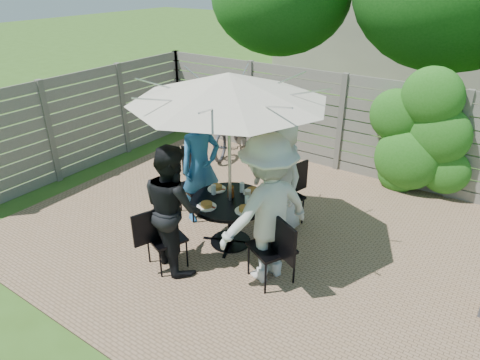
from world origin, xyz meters
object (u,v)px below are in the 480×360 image
Objects in this scene: chair_front at (166,249)px; person_front at (173,208)px; chair_right at (272,261)px; glass_right at (247,201)px; chair_back at (285,207)px; plate_right at (245,210)px; glass_back at (242,187)px; glass_left at (214,190)px; chair_left at (198,197)px; person_right at (267,210)px; coffee_cup at (248,195)px; bicycle at (230,129)px; plate_front at (207,205)px; patio_table at (230,213)px; plate_left at (217,188)px; plate_back at (252,191)px; person_left at (200,167)px; syrup_jug at (231,192)px; umbrella at (229,87)px; person_back at (280,172)px.

person_front is (0.05, 0.12, 0.57)m from chair_front.
chair_right is at bearing -139.39° from person_front.
chair_back is at bearing 84.15° from glass_right.
glass_back is at bearing 128.08° from plate_right.
chair_right reaches higher than glass_left.
person_right is (1.66, -0.69, 0.64)m from chair_left.
chair_left is 8.35× the size of coffee_cup.
glass_right is 0.08× the size of bicycle.
glass_left is at bearing 179.26° from glass_right.
patio_table is at bearing 67.26° from plate_front.
plate_left is at bearing 4.56° from chair_right.
glass_right is at bearing 38.08° from plate_front.
plate_back is 0.53m from glass_left.
glass_right is (-0.49, 0.32, -0.18)m from person_right.
person_left is at bearing 157.26° from plate_left.
person_left is 0.49m from plate_left.
chair_left reaches higher than chair_right.
plate_left is (-0.33, 0.14, 0.23)m from patio_table.
syrup_jug is (0.24, 0.07, 0.01)m from glass_left.
person_front is at bearing -93.04° from glass_left.
patio_table is 0.43m from plate_right.
glass_left is at bearing -84.50° from person_right.
chair_right reaches higher than plate_back.
umbrella reaches higher than syrup_jug.
bicycle is (-1.09, 2.40, 0.18)m from chair_left.
patio_table is 0.90m from person_front.
chair_back is 6.68× the size of glass_back.
plate_front is 0.63m from glass_back.
chair_left is 1.32m from glass_right.
chair_left reaches higher than plate_front.
person_left reaches higher than syrup_jug.
person_front is (0.57, -1.14, 0.53)m from chair_left.
glass_back reaches higher than plate_right.
person_left is at bearing 146.84° from glass_left.
person_left reaches higher than plate_left.
chair_left is 0.85m from glass_left.
chair_front reaches higher than plate_right.
umbrella is 1.56m from person_back.
chair_left is at bearing 157.27° from patio_table.
person_left is 12.34× the size of glass_right.
umbrella is at bearing 179.26° from glass_right.
chair_right reaches higher than chair_front.
glass_back is (0.00, 0.28, -1.46)m from umbrella.
plate_front is at bearing -122.52° from coffee_cup.
chair_left is 0.58× the size of person_left.
person_right reaches higher than patio_table.
coffee_cup is at bearing 42.82° from patio_table.
chair_back reaches higher than coffee_cup.
person_right is at bearing -38.26° from glass_back.
bicycle reaches higher than chair_back.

